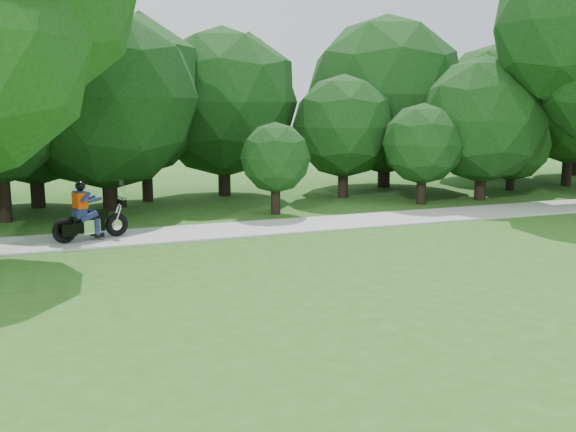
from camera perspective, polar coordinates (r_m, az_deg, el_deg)
ground at (r=13.43m, az=20.35°, el=-6.36°), size 100.00×100.00×0.00m
walkway at (r=19.95m, az=5.12°, el=-0.53°), size 60.00×2.20×0.06m
tree_line at (r=25.54m, az=-2.52°, el=9.66°), size 40.06×11.88×7.46m
touring_motorcycle at (r=17.75m, az=-17.51°, el=-0.25°), size 2.04×1.08×1.59m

